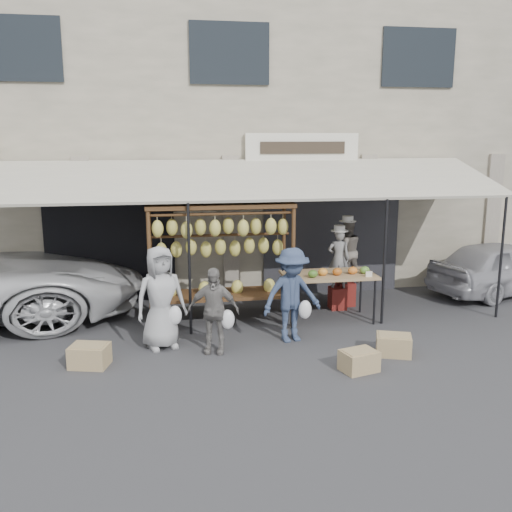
{
  "coord_description": "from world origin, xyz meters",
  "views": [
    {
      "loc": [
        -1.42,
        -8.37,
        3.39
      ],
      "look_at": [
        0.19,
        1.4,
        1.3
      ],
      "focal_mm": 40.0,
      "sensor_mm": 36.0,
      "label": 1
    }
  ],
  "objects_px": {
    "banana_rack": "(221,240)",
    "customer_mid": "(213,310)",
    "vendor_left": "(339,259)",
    "customer_left": "(161,298)",
    "customer_right": "(292,295)",
    "produce_table": "(329,276)",
    "crate_near_b": "(394,345)",
    "crate_near_a": "(359,361)",
    "crate_far": "(90,356)",
    "vendor_right": "(347,251)",
    "sedan": "(503,267)"
  },
  "relations": [
    {
      "from": "vendor_left",
      "to": "crate_near_a",
      "type": "height_order",
      "value": "vendor_left"
    },
    {
      "from": "customer_right",
      "to": "crate_far",
      "type": "bearing_deg",
      "value": 177.29
    },
    {
      "from": "banana_rack",
      "to": "vendor_right",
      "type": "bearing_deg",
      "value": 16.91
    },
    {
      "from": "crate_near_a",
      "to": "sedan",
      "type": "bearing_deg",
      "value": 38.15
    },
    {
      "from": "banana_rack",
      "to": "crate_near_a",
      "type": "bearing_deg",
      "value": -54.06
    },
    {
      "from": "customer_mid",
      "to": "sedan",
      "type": "relative_size",
      "value": 0.4
    },
    {
      "from": "customer_left",
      "to": "sedan",
      "type": "distance_m",
      "value": 7.67
    },
    {
      "from": "crate_near_a",
      "to": "vendor_left",
      "type": "bearing_deg",
      "value": 78.54
    },
    {
      "from": "vendor_left",
      "to": "customer_right",
      "type": "height_order",
      "value": "vendor_left"
    },
    {
      "from": "produce_table",
      "to": "crate_far",
      "type": "xyz_separation_m",
      "value": [
        -4.14,
        -1.49,
        -0.71
      ]
    },
    {
      "from": "vendor_right",
      "to": "customer_mid",
      "type": "xyz_separation_m",
      "value": [
        -2.88,
        -2.15,
        -0.43
      ]
    },
    {
      "from": "vendor_left",
      "to": "customer_left",
      "type": "relative_size",
      "value": 0.7
    },
    {
      "from": "banana_rack",
      "to": "customer_mid",
      "type": "height_order",
      "value": "banana_rack"
    },
    {
      "from": "produce_table",
      "to": "vendor_left",
      "type": "distance_m",
      "value": 0.83
    },
    {
      "from": "banana_rack",
      "to": "customer_right",
      "type": "xyz_separation_m",
      "value": [
        1.07,
        -1.05,
        -0.78
      ]
    },
    {
      "from": "vendor_right",
      "to": "crate_near_b",
      "type": "distance_m",
      "value": 2.89
    },
    {
      "from": "customer_left",
      "to": "customer_right",
      "type": "height_order",
      "value": "customer_left"
    },
    {
      "from": "vendor_left",
      "to": "crate_far",
      "type": "height_order",
      "value": "vendor_left"
    },
    {
      "from": "banana_rack",
      "to": "crate_near_b",
      "type": "height_order",
      "value": "banana_rack"
    },
    {
      "from": "produce_table",
      "to": "banana_rack",
      "type": "bearing_deg",
      "value": 176.22
    },
    {
      "from": "customer_mid",
      "to": "customer_right",
      "type": "relative_size",
      "value": 0.87
    },
    {
      "from": "customer_left",
      "to": "crate_near_b",
      "type": "xyz_separation_m",
      "value": [
        3.61,
        -0.92,
        -0.68
      ]
    },
    {
      "from": "customer_mid",
      "to": "sedan",
      "type": "xyz_separation_m",
      "value": [
        6.55,
        2.46,
        -0.1
      ]
    },
    {
      "from": "produce_table",
      "to": "crate_far",
      "type": "distance_m",
      "value": 4.46
    },
    {
      "from": "customer_left",
      "to": "crate_near_a",
      "type": "height_order",
      "value": "customer_left"
    },
    {
      "from": "vendor_left",
      "to": "customer_mid",
      "type": "bearing_deg",
      "value": 52.01
    },
    {
      "from": "vendor_right",
      "to": "sedan",
      "type": "distance_m",
      "value": 3.72
    },
    {
      "from": "banana_rack",
      "to": "customer_left",
      "type": "xyz_separation_m",
      "value": [
        -1.08,
        -1.01,
        -0.73
      ]
    },
    {
      "from": "banana_rack",
      "to": "crate_far",
      "type": "xyz_separation_m",
      "value": [
        -2.16,
        -1.62,
        -1.41
      ]
    },
    {
      "from": "customer_mid",
      "to": "crate_far",
      "type": "relative_size",
      "value": 2.52
    },
    {
      "from": "customer_mid",
      "to": "crate_near_a",
      "type": "height_order",
      "value": "customer_mid"
    },
    {
      "from": "vendor_right",
      "to": "customer_right",
      "type": "xyz_separation_m",
      "value": [
        -1.55,
        -1.84,
        -0.32
      ]
    },
    {
      "from": "crate_near_a",
      "to": "crate_near_b",
      "type": "height_order",
      "value": "crate_near_b"
    },
    {
      "from": "customer_mid",
      "to": "crate_near_b",
      "type": "xyz_separation_m",
      "value": [
        2.79,
        -0.58,
        -0.53
      ]
    },
    {
      "from": "customer_right",
      "to": "produce_table",
      "type": "bearing_deg",
      "value": 32.42
    },
    {
      "from": "sedan",
      "to": "customer_mid",
      "type": "bearing_deg",
      "value": 93.66
    },
    {
      "from": "vendor_right",
      "to": "crate_near_a",
      "type": "bearing_deg",
      "value": 73.14
    },
    {
      "from": "vendor_left",
      "to": "vendor_right",
      "type": "relative_size",
      "value": 0.91
    },
    {
      "from": "banana_rack",
      "to": "sedan",
      "type": "xyz_separation_m",
      "value": [
        6.29,
        1.1,
        -0.98
      ]
    },
    {
      "from": "banana_rack",
      "to": "vendor_right",
      "type": "distance_m",
      "value": 2.77
    },
    {
      "from": "banana_rack",
      "to": "produce_table",
      "type": "relative_size",
      "value": 1.53
    },
    {
      "from": "vendor_right",
      "to": "customer_mid",
      "type": "distance_m",
      "value": 3.62
    },
    {
      "from": "produce_table",
      "to": "crate_near_b",
      "type": "relative_size",
      "value": 3.19
    },
    {
      "from": "crate_near_a",
      "to": "crate_far",
      "type": "height_order",
      "value": "crate_far"
    },
    {
      "from": "banana_rack",
      "to": "customer_mid",
      "type": "relative_size",
      "value": 1.87
    },
    {
      "from": "sedan",
      "to": "crate_near_a",
      "type": "bearing_deg",
      "value": 111.27
    },
    {
      "from": "vendor_left",
      "to": "vendor_right",
      "type": "bearing_deg",
      "value": -120.94
    },
    {
      "from": "crate_near_b",
      "to": "customer_mid",
      "type": "bearing_deg",
      "value": 168.33
    },
    {
      "from": "banana_rack",
      "to": "crate_near_a",
      "type": "relative_size",
      "value": 5.12
    },
    {
      "from": "customer_left",
      "to": "crate_near_a",
      "type": "xyz_separation_m",
      "value": [
        2.85,
        -1.44,
        -0.69
      ]
    }
  ]
}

